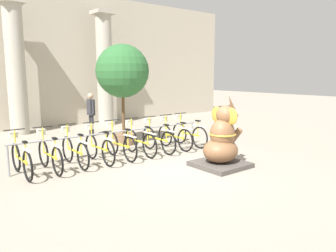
% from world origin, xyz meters
% --- Properties ---
extents(ground_plane, '(60.00, 60.00, 0.00)m').
position_xyz_m(ground_plane, '(0.00, 0.00, 0.00)').
color(ground_plane, gray).
extents(building_facade, '(20.00, 0.20, 6.00)m').
position_xyz_m(building_facade, '(0.00, 8.60, 3.00)').
color(building_facade, '#B2A893').
rests_on(building_facade, ground_plane).
extents(column_left, '(0.89, 0.89, 5.16)m').
position_xyz_m(column_left, '(-1.90, 7.60, 2.62)').
color(column_left, '#ADA899').
rests_on(column_left, ground_plane).
extents(column_right, '(0.89, 0.89, 5.16)m').
position_xyz_m(column_right, '(1.90, 7.60, 2.62)').
color(column_right, '#ADA899').
rests_on(column_right, ground_plane).
extents(bike_rack, '(5.88, 0.05, 0.77)m').
position_xyz_m(bike_rack, '(-0.68, 1.95, 0.64)').
color(bike_rack, gray).
rests_on(bike_rack, ground_plane).
extents(bicycle_0, '(0.48, 1.72, 1.06)m').
position_xyz_m(bicycle_0, '(-3.32, 1.81, 0.42)').
color(bicycle_0, black).
rests_on(bicycle_0, ground_plane).
extents(bicycle_1, '(0.48, 1.72, 1.06)m').
position_xyz_m(bicycle_1, '(-2.66, 1.81, 0.42)').
color(bicycle_1, black).
rests_on(bicycle_1, ground_plane).
extents(bicycle_2, '(0.48, 1.72, 1.06)m').
position_xyz_m(bicycle_2, '(-2.00, 1.87, 0.42)').
color(bicycle_2, black).
rests_on(bicycle_2, ground_plane).
extents(bicycle_3, '(0.48, 1.72, 1.06)m').
position_xyz_m(bicycle_3, '(-1.34, 1.80, 0.42)').
color(bicycle_3, black).
rests_on(bicycle_3, ground_plane).
extents(bicycle_4, '(0.48, 1.72, 1.06)m').
position_xyz_m(bicycle_4, '(-0.68, 1.81, 0.42)').
color(bicycle_4, black).
rests_on(bicycle_4, ground_plane).
extents(bicycle_5, '(0.48, 1.72, 1.06)m').
position_xyz_m(bicycle_5, '(-0.02, 1.83, 0.42)').
color(bicycle_5, black).
rests_on(bicycle_5, ground_plane).
extents(bicycle_6, '(0.48, 1.72, 1.06)m').
position_xyz_m(bicycle_6, '(0.64, 1.81, 0.42)').
color(bicycle_6, black).
rests_on(bicycle_6, ground_plane).
extents(bicycle_7, '(0.48, 1.72, 1.06)m').
position_xyz_m(bicycle_7, '(1.30, 1.82, 0.42)').
color(bicycle_7, black).
rests_on(bicycle_7, ground_plane).
extents(bicycle_8, '(0.48, 1.72, 1.06)m').
position_xyz_m(bicycle_8, '(1.96, 1.86, 0.42)').
color(bicycle_8, black).
rests_on(bicycle_8, ground_plane).
extents(elephant_statue, '(1.24, 1.24, 1.86)m').
position_xyz_m(elephant_statue, '(0.98, -0.52, 0.63)').
color(elephant_statue, '#4C4742').
rests_on(elephant_statue, ground_plane).
extents(person_pedestrian, '(0.22, 0.47, 1.65)m').
position_xyz_m(person_pedestrian, '(0.19, 5.52, 0.99)').
color(person_pedestrian, '#28282D').
rests_on(person_pedestrian, ground_plane).
extents(potted_tree, '(1.76, 1.76, 3.35)m').
position_xyz_m(potted_tree, '(0.38, 3.41, 2.39)').
color(potted_tree, brown).
rests_on(potted_tree, ground_plane).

